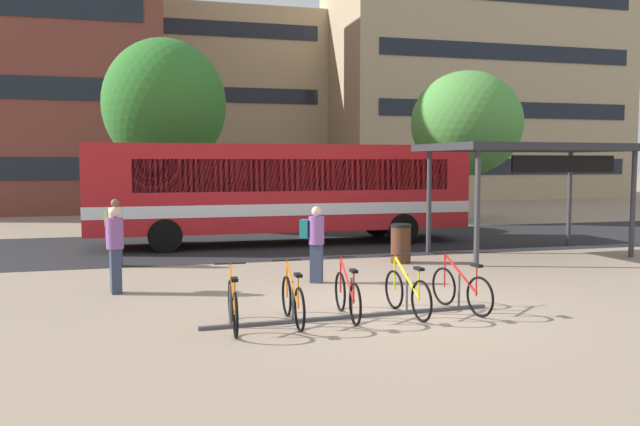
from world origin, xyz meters
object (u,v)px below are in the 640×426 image
at_px(parked_bicycle_red_4, 461,290).
at_px(transit_shelter, 531,151).
at_px(street_tree_0, 466,124).
at_px(street_tree_1, 165,105).
at_px(commuter_olive_pack_0, 115,228).
at_px(parked_bicycle_orange_1, 293,301).
at_px(commuter_teal_pack_1, 315,239).
at_px(commuter_navy_pack_2, 115,243).
at_px(parked_bicycle_orange_0, 233,306).
at_px(parked_bicycle_yellow_3, 407,293).
at_px(parked_bicycle_red_2, 347,296).
at_px(city_bus, 280,189).
at_px(trash_bin, 401,243).

relative_size(parked_bicycle_red_4, transit_shelter, 0.29).
relative_size(street_tree_0, street_tree_1, 0.90).
relative_size(parked_bicycle_red_4, street_tree_1, 0.23).
distance_m(commuter_olive_pack_0, street_tree_0, 17.55).
height_order(parked_bicycle_orange_1, commuter_olive_pack_0, commuter_olive_pack_0).
xyz_separation_m(commuter_teal_pack_1, street_tree_0, (10.22, 12.54, 3.40)).
bearing_deg(commuter_olive_pack_0, commuter_navy_pack_2, -26.24).
relative_size(parked_bicycle_orange_0, street_tree_1, 0.23).
distance_m(parked_bicycle_yellow_3, parked_bicycle_red_4, 1.05).
relative_size(parked_bicycle_orange_0, parked_bicycle_red_2, 1.00).
xyz_separation_m(city_bus, parked_bicycle_red_2, (-0.78, -9.89, -1.39)).
xyz_separation_m(parked_bicycle_orange_0, street_tree_0, (12.44, 15.97, 3.99)).
relative_size(commuter_teal_pack_1, street_tree_1, 0.23).
xyz_separation_m(parked_bicycle_orange_0, street_tree_1, (-0.72, 15.71, 4.49)).
relative_size(parked_bicycle_yellow_3, parked_bicycle_red_4, 1.01).
bearing_deg(parked_bicycle_orange_0, street_tree_1, 5.24).
relative_size(parked_bicycle_orange_1, street_tree_1, 0.23).
relative_size(city_bus, parked_bicycle_red_4, 7.07).
relative_size(parked_bicycle_orange_0, commuter_olive_pack_0, 1.00).
bearing_deg(parked_bicycle_orange_1, transit_shelter, -54.35).
distance_m(city_bus, street_tree_1, 7.27).
height_order(parked_bicycle_red_2, commuter_teal_pack_1, commuter_teal_pack_1).
distance_m(parked_bicycle_red_4, commuter_teal_pack_1, 3.77).
bearing_deg(city_bus, trash_bin, 116.40).
relative_size(parked_bicycle_yellow_3, street_tree_1, 0.23).
height_order(commuter_teal_pack_1, commuter_navy_pack_2, commuter_navy_pack_2).
distance_m(parked_bicycle_yellow_3, trash_bin, 5.70).
bearing_deg(commuter_teal_pack_1, commuter_olive_pack_0, 169.60).
height_order(parked_bicycle_yellow_3, street_tree_0, street_tree_0).
bearing_deg(city_bus, street_tree_0, -149.04).
relative_size(city_bus, parked_bicycle_orange_0, 6.98).
xyz_separation_m(parked_bicycle_red_4, street_tree_1, (-4.81, 15.49, 4.49)).
distance_m(parked_bicycle_orange_0, commuter_teal_pack_1, 4.13).
bearing_deg(city_bus, parked_bicycle_orange_1, 79.91).
bearing_deg(commuter_navy_pack_2, parked_bicycle_red_4, 50.92).
bearing_deg(parked_bicycle_yellow_3, commuter_navy_pack_2, 52.53).
bearing_deg(parked_bicycle_red_4, transit_shelter, -52.38).
height_order(parked_bicycle_red_4, commuter_olive_pack_0, commuter_olive_pack_0).
distance_m(parked_bicycle_orange_1, commuter_navy_pack_2, 4.45).
bearing_deg(parked_bicycle_red_2, parked_bicycle_yellow_3, -91.14).
xyz_separation_m(commuter_teal_pack_1, street_tree_1, (-2.93, 12.28, 3.91)).
bearing_deg(commuter_navy_pack_2, street_tree_1, 162.71).
relative_size(parked_bicycle_red_4, commuter_navy_pack_2, 0.97).
distance_m(parked_bicycle_orange_1, commuter_olive_pack_0, 7.43).
bearing_deg(commuter_olive_pack_0, street_tree_1, 141.43).
relative_size(transit_shelter, trash_bin, 5.79).
bearing_deg(transit_shelter, trash_bin, -177.88).
relative_size(commuter_olive_pack_0, street_tree_1, 0.23).
bearing_deg(commuter_teal_pack_1, parked_bicycle_orange_1, -82.76).
height_order(parked_bicycle_orange_0, parked_bicycle_red_4, same).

